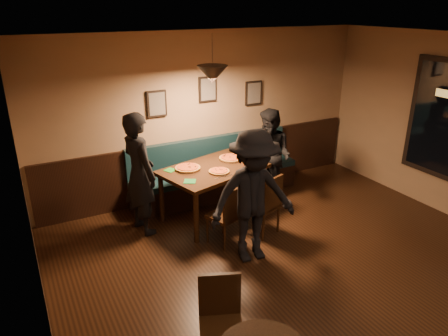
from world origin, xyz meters
name	(u,v)px	position (x,y,z in m)	size (l,w,h in m)	color
floor	(342,302)	(0.00, 0.00, 0.00)	(7.00, 7.00, 0.00)	black
ceiling	(375,49)	(0.00, 0.00, 2.80)	(7.00, 7.00, 0.00)	silver
wall_back	(207,115)	(0.00, 3.50, 1.40)	(6.00, 6.00, 0.00)	#8C704F
wall_left	(40,275)	(-3.00, 0.00, 1.40)	(7.00, 7.00, 0.00)	#8C704F
wainscot	(209,165)	(0.00, 3.47, 0.50)	(5.88, 0.06, 1.00)	black
booth_bench	(216,170)	(0.00, 3.20, 0.50)	(3.00, 0.60, 1.00)	#0F232D
picture_left	(157,104)	(-0.90, 3.47, 1.70)	(0.32, 0.04, 0.42)	black
picture_center	(208,89)	(0.00, 3.47, 1.85)	(0.32, 0.04, 0.42)	black
picture_right	(253,93)	(0.90, 3.47, 1.70)	(0.32, 0.04, 0.42)	black
pendant_lamp	(212,74)	(-0.37, 2.55, 2.25)	(0.44, 0.44, 0.25)	black
dining_table	(214,192)	(-0.37, 2.55, 0.42)	(1.56, 1.00, 0.83)	black
chair_near_left	(224,215)	(-0.59, 1.78, 0.44)	(0.39, 0.39, 0.87)	black
chair_near_right	(262,204)	(0.03, 1.76, 0.46)	(0.41, 0.41, 0.93)	black
diner_left	(140,174)	(-1.49, 2.65, 0.91)	(0.66, 0.43, 1.82)	black
diner_right	(270,156)	(0.76, 2.66, 0.79)	(0.77, 0.60, 1.59)	black
diner_front	(253,197)	(-0.44, 1.27, 0.89)	(1.15, 0.66, 1.78)	black
pizza_a	(188,168)	(-0.74, 2.67, 0.86)	(0.39, 0.39, 0.04)	#C86925
pizza_b	(219,171)	(-0.37, 2.34, 0.85)	(0.31, 0.31, 0.04)	gold
pizza_c	(231,158)	(0.05, 2.74, 0.86)	(0.39, 0.39, 0.04)	orange
soda_glass	(259,162)	(0.28, 2.26, 0.90)	(0.07, 0.07, 0.14)	black
tabasco_bottle	(244,159)	(0.16, 2.52, 0.89)	(0.03, 0.03, 0.12)	#A80705
napkin_a	(170,170)	(-0.99, 2.75, 0.84)	(0.16, 0.16, 0.01)	#1F7622
napkin_b	(190,181)	(-0.90, 2.22, 0.84)	(0.17, 0.17, 0.01)	#1F7430
cutlery_set	(224,177)	(-0.40, 2.15, 0.84)	(0.02, 0.17, 0.00)	silver
cafe_chair_far	(221,327)	(-1.63, -0.14, 0.45)	(0.40, 0.40, 0.90)	#321B0D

